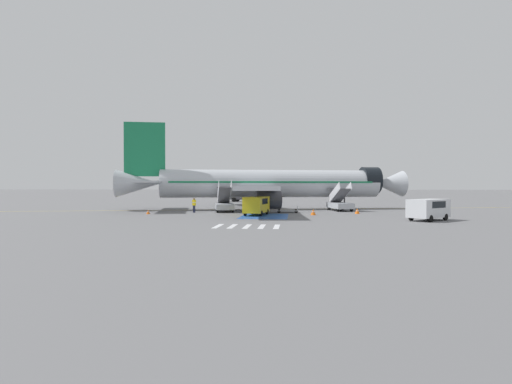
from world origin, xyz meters
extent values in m
plane|color=slate|center=(0.00, 0.00, 0.00)|extent=(600.00, 600.00, 0.00)
cube|color=gold|center=(0.30, -0.51, 0.00)|extent=(72.55, 17.39, 0.01)
cube|color=#2856A8|center=(0.30, -13.21, 0.00)|extent=(5.05, 8.11, 0.01)
cube|color=silver|center=(-2.70, -24.36, 0.00)|extent=(0.44, 3.60, 0.01)
cube|color=silver|center=(-1.50, -24.36, 0.00)|extent=(0.44, 3.60, 0.01)
cube|color=silver|center=(-0.30, -24.36, 0.00)|extent=(0.44, 3.60, 0.01)
cube|color=silver|center=(0.90, -24.36, 0.00)|extent=(0.44, 3.60, 0.01)
cube|color=silver|center=(2.10, -24.36, 0.00)|extent=(0.44, 3.60, 0.01)
cylinder|color=#B7BCC4|center=(0.30, -0.51, 3.61)|extent=(30.58, 10.79, 3.85)
cone|color=#B7BCC4|center=(17.20, 3.50, 3.61)|extent=(4.99, 4.64, 3.77)
cone|color=#B7BCC4|center=(-17.36, -4.70, 3.61)|extent=(6.46, 4.92, 3.69)
cylinder|color=black|center=(14.40, 2.84, 4.09)|extent=(3.14, 4.31, 3.88)
cube|color=#197A4C|center=(0.30, -0.51, 3.80)|extent=(28.23, 10.30, 0.24)
cube|color=#B7BCC4|center=(-5.02, 7.44, 3.03)|extent=(10.54, 17.66, 0.44)
cylinder|color=#38383D|center=(-3.05, 6.31, 1.64)|extent=(3.43, 2.92, 2.29)
cube|color=#B7BCC4|center=(-0.88, -10.00, 3.03)|extent=(6.19, 17.51, 0.44)
cylinder|color=#38383D|center=(0.37, -8.11, 1.64)|extent=(3.43, 2.92, 2.29)
cube|color=#197A4C|center=(-16.52, -4.50, 8.20)|extent=(5.32, 1.59, 7.25)
cube|color=#B7BCC4|center=(-16.80, -0.81, 3.80)|extent=(4.79, 6.79, 0.24)
cube|color=#B7BCC4|center=(-15.11, -7.92, 3.80)|extent=(4.79, 6.79, 0.24)
cylinder|color=#38383D|center=(10.69, 1.96, 1.82)|extent=(0.20, 0.20, 2.81)
cylinder|color=black|center=(10.69, 1.96, 0.42)|extent=(0.88, 0.47, 0.84)
cylinder|color=#38383D|center=(-1.92, 2.07, 1.79)|extent=(0.24, 0.24, 2.48)
cylinder|color=black|center=(-1.92, 2.07, 0.55)|extent=(1.21, 0.84, 1.10)
cylinder|color=#38383D|center=(-0.53, -3.81, 1.79)|extent=(0.24, 0.24, 2.48)
cylinder|color=black|center=(-0.53, -3.81, 0.55)|extent=(1.21, 0.84, 1.10)
cube|color=#ADB2BA|center=(9.51, -2.97, 0.70)|extent=(3.25, 5.18, 0.70)
cylinder|color=black|center=(8.21, -1.55, 0.35)|extent=(0.38, 0.73, 0.70)
cylinder|color=black|center=(10.03, -1.12, 0.35)|extent=(0.38, 0.73, 0.70)
cylinder|color=black|center=(8.98, -4.82, 0.35)|extent=(0.38, 0.73, 0.70)
cylinder|color=black|center=(10.80, -4.39, 0.35)|extent=(0.38, 0.73, 0.70)
cube|color=#4C4C51|center=(9.51, -2.97, 1.97)|extent=(2.35, 4.36, 1.98)
cube|color=#4C4C51|center=(8.98, -0.75, 2.88)|extent=(1.86, 1.45, 0.12)
cube|color=silver|center=(8.76, -3.15, 2.44)|extent=(1.09, 4.36, 2.70)
cube|color=silver|center=(10.26, -2.79, 2.44)|extent=(1.09, 4.36, 2.70)
cube|color=#ADB2BA|center=(-5.34, -6.49, 0.70)|extent=(3.25, 5.18, 0.70)
cylinder|color=black|center=(-6.64, -5.07, 0.35)|extent=(0.38, 0.73, 0.70)
cylinder|color=black|center=(-4.82, -4.64, 0.35)|extent=(0.38, 0.73, 0.70)
cylinder|color=black|center=(-5.86, -8.34, 0.35)|extent=(0.38, 0.73, 0.70)
cylinder|color=black|center=(-4.04, -7.91, 0.35)|extent=(0.38, 0.73, 0.70)
cube|color=#4C4C51|center=(-5.34, -6.49, 2.08)|extent=(2.35, 4.37, 2.20)
cube|color=#4C4C51|center=(-5.87, -4.28, 3.10)|extent=(1.86, 1.45, 0.12)
cube|color=silver|center=(-6.09, -6.67, 2.55)|extent=(1.10, 4.40, 2.90)
cube|color=silver|center=(-4.59, -6.32, 2.55)|extent=(1.10, 4.40, 2.90)
cube|color=#38383D|center=(-5.85, 25.44, 0.78)|extent=(8.90, 3.89, 0.60)
cube|color=silver|center=(-1.70, 24.74, 1.28)|extent=(2.28, 2.66, 1.60)
cube|color=black|center=(-0.75, 24.58, 1.60)|extent=(0.37, 1.98, 0.70)
cylinder|color=#B7BCC4|center=(-6.22, 25.50, 2.23)|extent=(6.23, 3.26, 2.31)
cylinder|color=gold|center=(-6.22, 25.50, 2.23)|extent=(0.73, 2.38, 2.35)
cylinder|color=black|center=(-1.88, 25.98, 0.48)|extent=(0.99, 0.43, 0.96)
cylinder|color=black|center=(-2.27, 23.63, 0.48)|extent=(0.99, 0.43, 0.96)
cylinder|color=black|center=(-6.12, 26.69, 0.48)|extent=(0.99, 0.43, 0.96)
cylinder|color=black|center=(-6.51, 24.34, 0.48)|extent=(0.99, 0.43, 0.96)
cylinder|color=black|center=(-8.48, 27.08, 0.48)|extent=(0.99, 0.43, 0.96)
cylinder|color=black|center=(-8.87, 24.74, 0.48)|extent=(0.99, 0.43, 0.96)
cube|color=silver|center=(16.15, -17.30, 1.17)|extent=(4.64, 4.54, 1.70)
cube|color=black|center=(16.15, -17.30, 1.55)|extent=(3.21, 3.19, 0.61)
cylinder|color=black|center=(16.50, -15.67, 0.32)|extent=(0.60, 0.58, 0.64)
cylinder|color=black|center=(17.80, -17.05, 0.32)|extent=(0.60, 0.58, 0.64)
cylinder|color=black|center=(14.50, -17.55, 0.32)|extent=(0.60, 0.58, 0.64)
cylinder|color=black|center=(15.80, -18.93, 0.32)|extent=(0.60, 0.58, 0.64)
cube|color=yellow|center=(-0.73, -11.90, 1.19)|extent=(2.70, 4.73, 1.75)
cube|color=black|center=(-0.73, -11.90, 1.58)|extent=(2.39, 2.76, 0.63)
cylinder|color=black|center=(-0.07, -13.41, 0.32)|extent=(0.31, 0.66, 0.64)
cylinder|color=black|center=(-1.86, -13.10, 0.32)|extent=(0.31, 0.66, 0.64)
cylinder|color=black|center=(0.40, -10.69, 0.32)|extent=(0.31, 0.66, 0.64)
cylinder|color=black|center=(-1.39, -10.38, 0.32)|extent=(0.31, 0.66, 0.64)
cube|color=gray|center=(2.68, -7.24, 0.26)|extent=(2.62, 1.54, 0.12)
cylinder|color=black|center=(1.65, -7.90, 0.20)|extent=(0.40, 0.11, 0.40)
cylinder|color=black|center=(1.63, -6.62, 0.20)|extent=(0.40, 0.11, 0.40)
cylinder|color=black|center=(3.73, -7.86, 0.20)|extent=(0.40, 0.11, 0.40)
cylinder|color=black|center=(3.71, -6.59, 0.20)|extent=(0.40, 0.11, 0.40)
cylinder|color=gray|center=(1.49, -7.95, 0.59)|extent=(0.05, 0.05, 0.55)
cylinder|color=gray|center=(1.47, -6.57, 0.59)|extent=(0.05, 0.05, 0.55)
cylinder|color=gray|center=(3.88, -7.91, 0.59)|extent=(0.05, 0.05, 0.55)
cylinder|color=gray|center=(3.86, -6.53, 0.59)|extent=(0.05, 0.05, 0.55)
cylinder|color=#2D2D33|center=(-0.60, -4.01, 0.41)|extent=(0.14, 0.14, 0.83)
cylinder|color=#2D2D33|center=(-0.64, -3.84, 0.41)|extent=(0.14, 0.14, 0.83)
cube|color=orange|center=(-0.62, -3.92, 1.15)|extent=(0.31, 0.46, 0.65)
cube|color=silver|center=(-0.62, -3.92, 1.15)|extent=(0.32, 0.47, 0.06)
sphere|color=#9E704C|center=(-0.62, -3.92, 1.59)|extent=(0.22, 0.22, 0.22)
cylinder|color=#191E38|center=(-8.86, -8.31, 0.44)|extent=(0.14, 0.14, 0.89)
cylinder|color=#191E38|center=(-8.70, -8.36, 0.44)|extent=(0.14, 0.14, 0.89)
cube|color=yellow|center=(-8.78, -8.33, 1.24)|extent=(0.46, 0.33, 0.70)
cube|color=silver|center=(-8.78, -8.33, 1.24)|extent=(0.48, 0.34, 0.06)
sphere|color=brown|center=(-8.78, -8.33, 1.71)|extent=(0.24, 0.24, 0.24)
cone|color=orange|center=(10.89, -8.51, 0.32)|extent=(0.58, 0.58, 0.64)
cylinder|color=white|center=(10.89, -8.51, 0.35)|extent=(0.32, 0.32, 0.08)
cone|color=orange|center=(5.63, -11.07, 0.34)|extent=(0.60, 0.60, 0.67)
cylinder|color=white|center=(5.63, -11.07, 0.37)|extent=(0.33, 0.33, 0.08)
cone|color=orange|center=(-13.52, -11.26, 0.25)|extent=(0.44, 0.44, 0.49)
cylinder|color=white|center=(-13.52, -11.26, 0.27)|extent=(0.24, 0.24, 0.06)
camera|label=1|loc=(3.51, -56.39, 3.28)|focal=28.00mm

